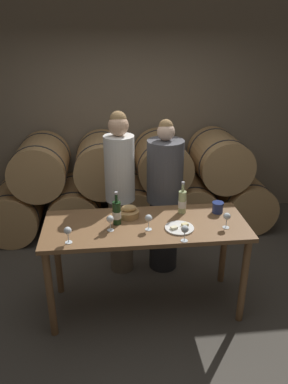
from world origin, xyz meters
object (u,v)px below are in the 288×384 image
Objects in this scene: wine_bottle_red at (117,213)px; person_right at (164,198)px; person_left at (120,193)px; wine_glass_far_left at (68,231)px; wine_glass_center at (149,219)px; blue_crock at (218,207)px; wine_glass_right at (185,230)px; bread_basket at (129,212)px; tasting_table at (146,235)px; cheese_plate at (179,228)px; wine_glass_far_right at (227,217)px; wine_glass_left at (110,220)px; wine_bottle_white at (182,202)px.

person_right is at bearing 49.44° from wine_bottle_red.
person_left reaches higher than wine_glass_far_left.
person_right reaches higher than wine_glass_center.
wine_bottle_red is at bearing 153.05° from wine_glass_center.
blue_crock is at bearing -28.72° from person_left.
wine_glass_right is (0.01, -0.97, 0.16)m from person_right.
wine_glass_center reaches higher than bread_basket.
bread_basket is (-0.14, 0.16, 0.16)m from tasting_table.
cheese_plate is (0.42, -0.27, -0.04)m from bread_basket.
cheese_plate is 1.78× the size of wine_glass_far_left.
tasting_table is at bearing -167.49° from blue_crock.
person_right is 0.91m from wine_glass_far_right.
cheese_plate is 1.78× the size of wine_glass_left.
person_right reaches higher than wine_bottle_red.
wine_bottle_white is at bearing -78.43° from person_right.
wine_bottle_red is 0.30m from wine_glass_center.
bread_basket is (-0.41, -0.49, 0.10)m from person_right.
wine_glass_far_left is at bearing -163.47° from blue_crock.
wine_bottle_red is at bearing 34.82° from wine_glass_far_left.
person_left is 0.49m from bread_basket.
wine_bottle_white reaches higher than wine_glass_center.
person_left is 0.74m from wine_glass_left.
person_left is (-0.20, 0.65, 0.14)m from tasting_table.
wine_glass_center is at bearing -59.41° from bread_basket.
cheese_plate reaches higher than tasting_table.
wine_glass_right is at bearing -99.08° from wine_bottle_white.
blue_crock is at bearing 12.51° from tasting_table.
wine_bottle_white is 1.67× the size of bread_basket.
person_right is 1.30m from wine_glass_far_left.
person_right is 0.95m from wine_glass_left.
tasting_table is at bearing -48.32° from bread_basket.
wine_glass_left is at bearing -117.67° from wine_bottle_red.
wine_glass_left is at bearing 176.78° from cheese_plate.
person_left is 12.46× the size of wine_glass_far_left.
cheese_plate is (0.01, -0.76, 0.06)m from person_right.
wine_glass_left is (0.34, 0.17, 0.00)m from wine_glass_far_left.
blue_crock is 0.30m from wine_glass_far_right.
cheese_plate is (0.54, -0.15, -0.10)m from wine_bottle_red.
person_left is 5.66× the size of wine_bottle_white.
person_right is at bearing 67.27° from tasting_table.
bread_basket reaches higher than tasting_table.
person_right is 0.81m from wine_glass_center.
wine_bottle_red is 0.64m from wine_glass_right.
wine_bottle_red is 0.98× the size of wine_bottle_white.
blue_crock is 0.74m from wine_glass_center.
cheese_plate is at bearing 176.81° from wine_glass_far_right.
blue_crock is at bearing 13.20° from wine_glass_left.
bread_basket is 0.64m from wine_glass_right.
wine_glass_right is 1.00× the size of wine_glass_far_right.
wine_glass_far_right is (0.89, -0.79, 0.08)m from person_left.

